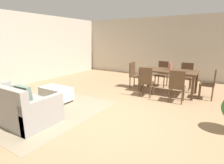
{
  "coord_description": "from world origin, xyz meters",
  "views": [
    {
      "loc": [
        2.01,
        -3.21,
        1.75
      ],
      "look_at": [
        -0.49,
        0.77,
        0.59
      ],
      "focal_mm": 28.39,
      "sensor_mm": 36.0,
      "label": 1
    }
  ],
  "objects_px": {
    "dining_chair_near_left": "(146,80)",
    "dining_chair_far_left": "(162,72)",
    "dining_chair_far_right": "(186,74)",
    "book_on_ottoman": "(52,87)",
    "couch": "(13,105)",
    "vase_centerpiece": "(170,66)",
    "dining_table": "(169,73)",
    "dining_chair_head_east": "(211,82)",
    "dining_chair_head_west": "(134,74)",
    "ottoman_table": "(56,93)",
    "dining_chair_near_right": "(177,85)"
  },
  "relations": [
    {
      "from": "dining_chair_head_west",
      "to": "vase_centerpiece",
      "type": "relative_size",
      "value": 4.01
    },
    {
      "from": "dining_chair_far_left",
      "to": "dining_chair_head_west",
      "type": "xyz_separation_m",
      "value": [
        -0.77,
        -0.82,
        0.0
      ]
    },
    {
      "from": "dining_chair_far_right",
      "to": "book_on_ottoman",
      "type": "xyz_separation_m",
      "value": [
        -2.95,
        -3.4,
        -0.09
      ]
    },
    {
      "from": "dining_chair_near_left",
      "to": "dining_chair_far_left",
      "type": "distance_m",
      "value": 1.59
    },
    {
      "from": "couch",
      "to": "vase_centerpiece",
      "type": "xyz_separation_m",
      "value": [
        2.46,
        3.79,
        0.58
      ]
    },
    {
      "from": "dining_chair_near_right",
      "to": "couch",
      "type": "bearing_deg",
      "value": -134.48
    },
    {
      "from": "dining_chair_far_left",
      "to": "vase_centerpiece",
      "type": "relative_size",
      "value": 4.01
    },
    {
      "from": "dining_chair_near_right",
      "to": "book_on_ottoman",
      "type": "relative_size",
      "value": 3.54
    },
    {
      "from": "couch",
      "to": "dining_chair_head_west",
      "type": "relative_size",
      "value": 2.34
    },
    {
      "from": "ottoman_table",
      "to": "dining_table",
      "type": "distance_m",
      "value": 3.55
    },
    {
      "from": "dining_chair_far_right",
      "to": "dining_chair_far_left",
      "type": "bearing_deg",
      "value": 179.69
    },
    {
      "from": "ottoman_table",
      "to": "vase_centerpiece",
      "type": "height_order",
      "value": "vase_centerpiece"
    },
    {
      "from": "dining_chair_far_right",
      "to": "couch",
      "type": "bearing_deg",
      "value": -121.79
    },
    {
      "from": "dining_chair_far_left",
      "to": "dining_chair_far_right",
      "type": "distance_m",
      "value": 0.84
    },
    {
      "from": "dining_chair_far_right",
      "to": "vase_centerpiece",
      "type": "distance_m",
      "value": 0.95
    },
    {
      "from": "dining_chair_far_right",
      "to": "dining_chair_head_west",
      "type": "xyz_separation_m",
      "value": [
        -1.61,
        -0.81,
        0.0
      ]
    },
    {
      "from": "ottoman_table",
      "to": "dining_chair_far_right",
      "type": "distance_m",
      "value": 4.41
    },
    {
      "from": "couch",
      "to": "dining_table",
      "type": "distance_m",
      "value": 4.5
    },
    {
      "from": "dining_chair_near_left",
      "to": "dining_chair_head_east",
      "type": "relative_size",
      "value": 1.0
    },
    {
      "from": "ottoman_table",
      "to": "dining_chair_near_left",
      "type": "bearing_deg",
      "value": 40.89
    },
    {
      "from": "dining_chair_near_right",
      "to": "dining_table",
      "type": "bearing_deg",
      "value": 118.84
    },
    {
      "from": "dining_chair_head_east",
      "to": "vase_centerpiece",
      "type": "bearing_deg",
      "value": 179.18
    },
    {
      "from": "ottoman_table",
      "to": "book_on_ottoman",
      "type": "distance_m",
      "value": 0.22
    },
    {
      "from": "dining_table",
      "to": "dining_chair_near_left",
      "type": "distance_m",
      "value": 0.91
    },
    {
      "from": "dining_chair_far_right",
      "to": "dining_chair_head_west",
      "type": "relative_size",
      "value": 1.0
    },
    {
      "from": "dining_chair_head_east",
      "to": "dining_chair_head_west",
      "type": "relative_size",
      "value": 1.0
    },
    {
      "from": "dining_chair_far_left",
      "to": "book_on_ottoman",
      "type": "relative_size",
      "value": 3.54
    },
    {
      "from": "ottoman_table",
      "to": "dining_chair_head_west",
      "type": "bearing_deg",
      "value": 63.34
    },
    {
      "from": "book_on_ottoman",
      "to": "dining_chair_far_right",
      "type": "bearing_deg",
      "value": 49.09
    },
    {
      "from": "dining_chair_near_left",
      "to": "vase_centerpiece",
      "type": "distance_m",
      "value": 1.0
    },
    {
      "from": "dining_chair_head_west",
      "to": "vase_centerpiece",
      "type": "distance_m",
      "value": 1.28
    },
    {
      "from": "ottoman_table",
      "to": "dining_chair_head_west",
      "type": "distance_m",
      "value": 2.83
    },
    {
      "from": "dining_chair_near_right",
      "to": "book_on_ottoman",
      "type": "xyz_separation_m",
      "value": [
        -3.0,
        -1.76,
        -0.09
      ]
    },
    {
      "from": "dining_table",
      "to": "dining_chair_head_west",
      "type": "height_order",
      "value": "dining_chair_head_west"
    },
    {
      "from": "couch",
      "to": "ottoman_table",
      "type": "xyz_separation_m",
      "value": [
        -0.04,
        1.25,
        -0.06
      ]
    },
    {
      "from": "couch",
      "to": "dining_chair_near_right",
      "type": "height_order",
      "value": "dining_chair_near_right"
    },
    {
      "from": "ottoman_table",
      "to": "dining_chair_far_left",
      "type": "xyz_separation_m",
      "value": [
        2.03,
        3.33,
        0.29
      ]
    },
    {
      "from": "dining_table",
      "to": "dining_chair_head_east",
      "type": "xyz_separation_m",
      "value": [
        1.22,
        0.0,
        -0.15
      ]
    },
    {
      "from": "dining_chair_head_east",
      "to": "vase_centerpiece",
      "type": "height_order",
      "value": "vase_centerpiece"
    },
    {
      "from": "couch",
      "to": "dining_chair_near_left",
      "type": "bearing_deg",
      "value": 56.6
    },
    {
      "from": "book_on_ottoman",
      "to": "dining_chair_near_left",
      "type": "bearing_deg",
      "value": 41.06
    },
    {
      "from": "dining_chair_near_left",
      "to": "dining_chair_head_west",
      "type": "distance_m",
      "value": 1.08
    },
    {
      "from": "ottoman_table",
      "to": "dining_table",
      "type": "bearing_deg",
      "value": 45.56
    },
    {
      "from": "dining_chair_far_right",
      "to": "ottoman_table",
      "type": "bearing_deg",
      "value": -130.83
    },
    {
      "from": "dining_table",
      "to": "dining_chair_near_right",
      "type": "xyz_separation_m",
      "value": [
        0.46,
        -0.83,
        -0.15
      ]
    },
    {
      "from": "dining_table",
      "to": "dining_chair_far_left",
      "type": "relative_size",
      "value": 1.88
    },
    {
      "from": "dining_chair_near_left",
      "to": "vase_centerpiece",
      "type": "relative_size",
      "value": 4.01
    },
    {
      "from": "dining_chair_far_right",
      "to": "dining_chair_head_west",
      "type": "bearing_deg",
      "value": -153.22
    },
    {
      "from": "dining_chair_far_right",
      "to": "dining_chair_head_east",
      "type": "distance_m",
      "value": 1.14
    },
    {
      "from": "dining_chair_head_east",
      "to": "vase_centerpiece",
      "type": "distance_m",
      "value": 1.24
    }
  ]
}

